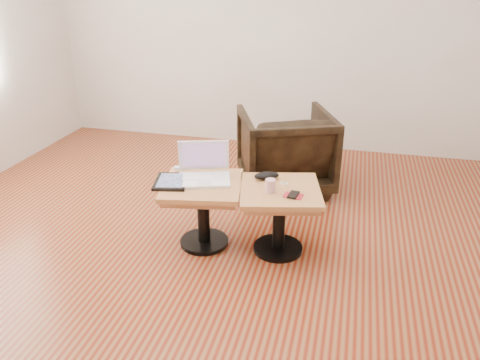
% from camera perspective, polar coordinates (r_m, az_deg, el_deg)
% --- Properties ---
extents(room_shell, '(4.52, 4.52, 2.71)m').
position_cam_1_polar(room_shell, '(2.69, -5.81, 15.76)').
color(room_shell, maroon).
rests_on(room_shell, ground).
extents(side_table_left, '(0.59, 0.59, 0.46)m').
position_cam_1_polar(side_table_left, '(3.13, -4.55, -2.29)').
color(side_table_left, black).
rests_on(side_table_left, ground).
extents(side_table_right, '(0.61, 0.61, 0.46)m').
position_cam_1_polar(side_table_right, '(3.05, 4.86, -2.99)').
color(side_table_right, black).
rests_on(side_table_right, ground).
extents(laptop, '(0.41, 0.38, 0.24)m').
position_cam_1_polar(laptop, '(3.12, -4.41, 1.01)').
color(laptop, white).
rests_on(laptop, side_table_left).
extents(tablet, '(0.26, 0.30, 0.02)m').
position_cam_1_polar(tablet, '(3.10, -8.39, -0.18)').
color(tablet, black).
rests_on(tablet, side_table_left).
extents(charging_adapter, '(0.06, 0.06, 0.03)m').
position_cam_1_polar(charging_adapter, '(3.29, -7.65, 1.42)').
color(charging_adapter, white).
rests_on(charging_adapter, side_table_left).
extents(glasses_case, '(0.18, 0.13, 0.05)m').
position_cam_1_polar(glasses_case, '(3.11, 3.26, 0.53)').
color(glasses_case, black).
rests_on(glasses_case, side_table_right).
extents(striped_cup, '(0.07, 0.07, 0.08)m').
position_cam_1_polar(striped_cup, '(2.94, 3.72, -0.69)').
color(striped_cup, '#BC4F5D').
rests_on(striped_cup, side_table_right).
extents(earbuds_tangle, '(0.06, 0.05, 0.01)m').
position_cam_1_polar(earbuds_tangle, '(3.06, 5.40, -0.41)').
color(earbuds_tangle, white).
rests_on(earbuds_tangle, side_table_right).
extents(phone_on_sleeve, '(0.13, 0.11, 0.01)m').
position_cam_1_polar(phone_on_sleeve, '(2.91, 6.52, -1.86)').
color(phone_on_sleeve, maroon).
rests_on(phone_on_sleeve, side_table_right).
extents(armchair, '(0.96, 0.97, 0.68)m').
position_cam_1_polar(armchair, '(3.98, 5.52, 3.62)').
color(armchair, black).
rests_on(armchair, ground).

